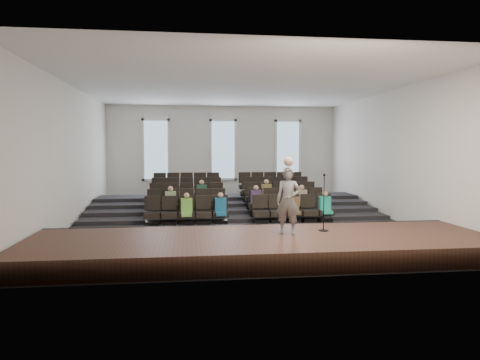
% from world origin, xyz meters
% --- Properties ---
extents(ground, '(14.00, 14.00, 0.00)m').
position_xyz_m(ground, '(0.00, 0.00, 0.00)').
color(ground, black).
rests_on(ground, ground).
extents(ceiling, '(12.00, 14.00, 0.02)m').
position_xyz_m(ceiling, '(0.00, 0.00, 5.01)').
color(ceiling, white).
rests_on(ceiling, ground).
extents(wall_back, '(12.00, 0.04, 5.00)m').
position_xyz_m(wall_back, '(0.00, 7.02, 2.50)').
color(wall_back, silver).
rests_on(wall_back, ground).
extents(wall_front, '(12.00, 0.04, 5.00)m').
position_xyz_m(wall_front, '(0.00, -7.02, 2.50)').
color(wall_front, silver).
rests_on(wall_front, ground).
extents(wall_left, '(0.04, 14.00, 5.00)m').
position_xyz_m(wall_left, '(-6.02, 0.00, 2.50)').
color(wall_left, silver).
rests_on(wall_left, ground).
extents(wall_right, '(0.04, 14.00, 5.00)m').
position_xyz_m(wall_right, '(6.02, 0.00, 2.50)').
color(wall_right, silver).
rests_on(wall_right, ground).
extents(stage, '(11.80, 3.60, 0.50)m').
position_xyz_m(stage, '(0.00, -5.10, 0.25)').
color(stage, '#44291D').
rests_on(stage, ground).
extents(stage_lip, '(11.80, 0.06, 0.52)m').
position_xyz_m(stage_lip, '(0.00, -3.33, 0.25)').
color(stage_lip, black).
rests_on(stage_lip, ground).
extents(risers, '(11.80, 4.80, 0.60)m').
position_xyz_m(risers, '(0.00, 3.17, 0.20)').
color(risers, black).
rests_on(risers, ground).
extents(seating_rows, '(6.80, 4.70, 1.67)m').
position_xyz_m(seating_rows, '(-0.00, 1.54, 0.68)').
color(seating_rows, black).
rests_on(seating_rows, ground).
extents(windows, '(8.44, 0.10, 3.24)m').
position_xyz_m(windows, '(0.00, 6.95, 2.70)').
color(windows, white).
rests_on(windows, wall_back).
extents(audience, '(6.05, 2.64, 1.10)m').
position_xyz_m(audience, '(0.35, 0.22, 0.80)').
color(audience, '#75BE4C').
rests_on(audience, seating_rows).
extents(speaker, '(0.74, 0.62, 1.74)m').
position_xyz_m(speaker, '(0.72, -4.81, 1.37)').
color(speaker, slate).
rests_on(speaker, stage).
extents(mic_stand, '(0.26, 0.26, 1.56)m').
position_xyz_m(mic_stand, '(1.78, -4.53, 0.96)').
color(mic_stand, black).
rests_on(mic_stand, stage).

